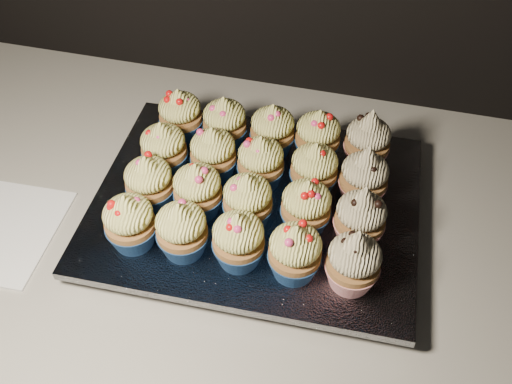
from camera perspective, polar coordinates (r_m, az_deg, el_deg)
cabinet at (r=1.18m, az=-2.09°, el=-16.96°), size 2.40×0.60×0.86m
worktop at (r=0.80m, az=-2.95°, el=-2.91°), size 2.44×0.64×0.04m
baking_tray at (r=0.77m, az=0.00°, el=-1.96°), size 0.40×0.31×0.02m
foil_lining at (r=0.76m, az=0.00°, el=-1.12°), size 0.44×0.35×0.01m
cupcake_0 at (r=0.70m, az=-12.51°, el=-2.94°), size 0.06×0.06×0.08m
cupcake_1 at (r=0.68m, az=-7.43°, el=-3.78°), size 0.06×0.06×0.08m
cupcake_2 at (r=0.67m, az=-1.76°, el=-4.80°), size 0.06×0.06×0.08m
cupcake_3 at (r=0.66m, az=3.92°, el=-6.00°), size 0.06×0.06×0.08m
cupcake_4 at (r=0.65m, az=9.74°, el=-6.84°), size 0.06×0.06×0.10m
cupcake_5 at (r=0.74m, az=-10.62°, el=0.91°), size 0.06×0.06×0.08m
cupcake_6 at (r=0.72m, az=-5.85°, el=0.18°), size 0.06×0.06×0.08m
cupcake_7 at (r=0.70m, az=-0.84°, el=-0.89°), size 0.06×0.06×0.08m
cupcake_8 at (r=0.70m, az=5.03°, el=-1.51°), size 0.06×0.06×0.08m
cupcake_9 at (r=0.70m, az=10.39°, el=-2.53°), size 0.06×0.06×0.10m
cupcake_10 at (r=0.78m, az=-9.20°, el=4.30°), size 0.06×0.06×0.08m
cupcake_11 at (r=0.77m, az=-4.30°, el=3.82°), size 0.06×0.06×0.08m
cupcake_12 at (r=0.75m, az=0.47°, el=2.96°), size 0.06×0.06×0.08m
cupcake_13 at (r=0.75m, az=5.83°, el=2.25°), size 0.06×0.06×0.08m
cupcake_14 at (r=0.74m, az=10.75°, el=1.47°), size 0.06×0.06×0.10m
cupcake_15 at (r=0.83m, az=-7.56°, el=7.60°), size 0.06×0.06×0.08m
cupcake_16 at (r=0.81m, az=-3.15°, el=6.89°), size 0.06×0.06×0.08m
cupcake_17 at (r=0.80m, az=1.65°, el=6.15°), size 0.06×0.06×0.08m
cupcake_18 at (r=0.79m, az=6.20°, el=5.55°), size 0.06×0.06×0.08m
cupcake_19 at (r=0.79m, az=11.09°, el=5.03°), size 0.06×0.06×0.10m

